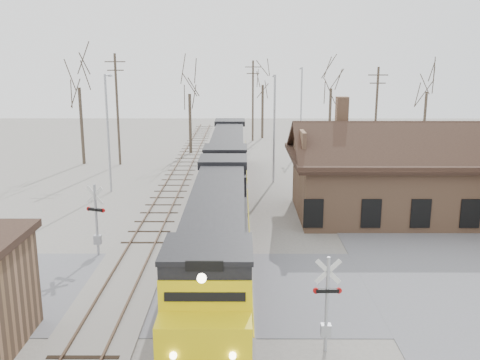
{
  "coord_description": "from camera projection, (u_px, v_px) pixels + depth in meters",
  "views": [
    {
      "loc": [
        1.15,
        -23.07,
        10.58
      ],
      "look_at": [
        1.05,
        9.0,
        3.13
      ],
      "focal_mm": 40.0,
      "sensor_mm": 36.0,
      "label": 1
    }
  ],
  "objects": [
    {
      "name": "locomotive_lead",
      "position": [
        217.0,
        238.0,
        24.86
      ],
      "size": [
        2.98,
        19.95,
        4.43
      ],
      "color": "black",
      "rests_on": "ground"
    },
    {
      "name": "road",
      "position": [
        217.0,
        289.0,
        24.87
      ],
      "size": [
        60.0,
        9.0,
        0.03
      ],
      "primitive_type": "cube",
      "color": "slate",
      "rests_on": "ground"
    },
    {
      "name": "locomotive_trailing",
      "position": [
        228.0,
        158.0,
        44.56
      ],
      "size": [
        2.98,
        19.95,
        4.19
      ],
      "color": "black",
      "rests_on": "ground"
    },
    {
      "name": "streetlight_c",
      "position": [
        301.0,
        105.0,
        60.55
      ],
      "size": [
        0.25,
        2.04,
        9.37
      ],
      "color": "#A5A8AD",
      "rests_on": "ground"
    },
    {
      "name": "streetlight_a",
      "position": [
        108.0,
        127.0,
        41.75
      ],
      "size": [
        0.25,
        2.04,
        9.25
      ],
      "color": "#A5A8AD",
      "rests_on": "ground"
    },
    {
      "name": "tree_d",
      "position": [
        331.0,
        79.0,
        62.66
      ],
      "size": [
        4.58,
        4.58,
        11.22
      ],
      "color": "#382D23",
      "rests_on": "ground"
    },
    {
      "name": "crossbuck_far",
      "position": [
        97.0,
        222.0,
        28.69
      ],
      "size": [
        1.09,
        0.46,
        3.98
      ],
      "rotation": [
        0.0,
        0.0,
        2.79
      ],
      "color": "#A5A8AD",
      "rests_on": "ground"
    },
    {
      "name": "tree_b",
      "position": [
        189.0,
        84.0,
        57.5
      ],
      "size": [
        4.4,
        4.4,
        10.78
      ],
      "color": "#382D23",
      "rests_on": "ground"
    },
    {
      "name": "utility_pole_a",
      "position": [
        117.0,
        108.0,
        52.23
      ],
      "size": [
        2.0,
        0.24,
        10.86
      ],
      "color": "#382D23",
      "rests_on": "ground"
    },
    {
      "name": "depot",
      "position": [
        402.0,
        181.0,
        35.98
      ],
      "size": [
        15.2,
        9.31,
        7.9
      ],
      "color": "#9A6E50",
      "rests_on": "ground"
    },
    {
      "name": "ground",
      "position": [
        217.0,
        289.0,
        24.87
      ],
      "size": [
        140.0,
        140.0,
        0.0
      ],
      "primitive_type": "plane",
      "color": "gray",
      "rests_on": "ground"
    },
    {
      "name": "tree_e",
      "position": [
        427.0,
        82.0,
        59.48
      ],
      "size": [
        4.47,
        4.47,
        10.95
      ],
      "color": "#382D23",
      "rests_on": "ground"
    },
    {
      "name": "utility_pole_b",
      "position": [
        253.0,
        99.0,
        67.32
      ],
      "size": [
        2.0,
        0.24,
        10.07
      ],
      "color": "#382D23",
      "rests_on": "ground"
    },
    {
      "name": "track_main",
      "position": [
        226.0,
        202.0,
        39.47
      ],
      "size": [
        3.4,
        90.0,
        0.24
      ],
      "color": "gray",
      "rests_on": "ground"
    },
    {
      "name": "tree_c",
      "position": [
        263.0,
        76.0,
        68.96
      ],
      "size": [
        4.64,
        4.64,
        11.36
      ],
      "color": "#382D23",
      "rests_on": "ground"
    },
    {
      "name": "streetlight_b",
      "position": [
        274.0,
        123.0,
        45.12
      ],
      "size": [
        0.25,
        2.04,
        9.1
      ],
      "color": "#A5A8AD",
      "rests_on": "ground"
    },
    {
      "name": "track_siding",
      "position": [
        165.0,
        202.0,
        39.48
      ],
      "size": [
        3.4,
        90.0,
        0.24
      ],
      "color": "gray",
      "rests_on": "ground"
    },
    {
      "name": "utility_pole_c",
      "position": [
        376.0,
        113.0,
        54.06
      ],
      "size": [
        2.0,
        0.24,
        9.55
      ],
      "color": "#382D23",
      "rests_on": "ground"
    },
    {
      "name": "tree_a",
      "position": [
        78.0,
        75.0,
        51.88
      ],
      "size": [
        5.06,
        5.06,
        12.39
      ],
      "color": "#382D23",
      "rests_on": "ground"
    },
    {
      "name": "crossbuck_near",
      "position": [
        327.0,
        307.0,
        19.3
      ],
      "size": [
        1.04,
        0.27,
        3.66
      ],
      "rotation": [
        0.0,
        0.0,
        0.01
      ],
      "color": "#A5A8AD",
      "rests_on": "ground"
    }
  ]
}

